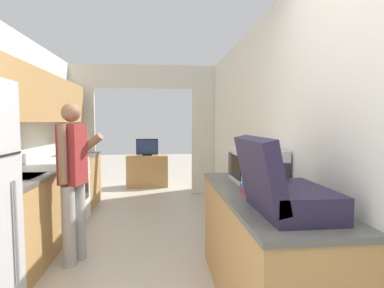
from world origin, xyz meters
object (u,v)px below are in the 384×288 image
at_px(knife, 71,155).
at_px(book_stack, 258,187).
at_px(television, 147,147).
at_px(suitcase, 281,190).
at_px(person, 73,179).
at_px(microwave, 257,166).
at_px(tv_cabinet, 148,171).
at_px(range_oven, 60,192).

bearing_deg(knife, book_stack, -41.87).
bearing_deg(television, suitcase, -78.67).
height_order(person, microwave, person).
bearing_deg(television, tv_cabinet, 90.00).
xyz_separation_m(book_stack, television, (-1.01, 4.46, -0.07)).
height_order(person, tv_cabinet, person).
xyz_separation_m(range_oven, microwave, (2.23, -1.72, 0.58)).
bearing_deg(suitcase, person, 137.80).
bearing_deg(book_stack, microwave, 73.62).
height_order(tv_cabinet, television, television).
relative_size(microwave, knife, 1.44).
bearing_deg(knife, suitcase, -46.21).
bearing_deg(range_oven, book_stack, -45.78).
xyz_separation_m(microwave, television, (-1.14, 4.02, -0.17)).
bearing_deg(range_oven, microwave, -37.69).
bearing_deg(person, knife, 36.33).
distance_m(book_stack, tv_cabinet, 4.65).
xyz_separation_m(suitcase, book_stack, (0.02, 0.46, -0.09)).
relative_size(suitcase, tv_cabinet, 0.65).
bearing_deg(suitcase, tv_cabinet, 101.24).
distance_m(range_oven, person, 1.37).
bearing_deg(microwave, television, 105.77).
bearing_deg(book_stack, suitcase, -92.87).
relative_size(range_oven, knife, 2.96).
relative_size(microwave, book_stack, 1.65).
bearing_deg(knife, range_oven, -76.23).
xyz_separation_m(person, book_stack, (1.58, -0.95, 0.08)).
distance_m(range_oven, suitcase, 3.38).
xyz_separation_m(tv_cabinet, knife, (-1.12, -1.69, 0.55)).
relative_size(person, book_stack, 5.26).
bearing_deg(knife, tv_cabinet, 67.40).
distance_m(microwave, book_stack, 0.46).
bearing_deg(television, range_oven, -115.34).
xyz_separation_m(tv_cabinet, television, (0.00, -0.04, 0.52)).
xyz_separation_m(person, tv_cabinet, (0.57, 3.54, -0.51)).
bearing_deg(book_stack, television, 102.74).
relative_size(person, television, 3.39).
bearing_deg(television, person, -99.27).
distance_m(tv_cabinet, television, 0.52).
distance_m(microwave, tv_cabinet, 4.27).
bearing_deg(tv_cabinet, suitcase, -78.76).
bearing_deg(microwave, knife, 133.59).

